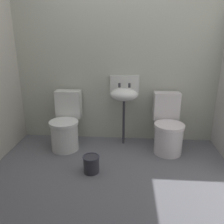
% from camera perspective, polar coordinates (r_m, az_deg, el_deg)
% --- Properties ---
extents(ground_plane, '(3.31, 2.59, 0.08)m').
position_cam_1_polar(ground_plane, '(2.75, -0.45, -16.69)').
color(ground_plane, slate).
extents(wall_back, '(3.31, 0.10, 2.13)m').
position_cam_1_polar(wall_back, '(3.42, 1.11, 10.45)').
color(wall_back, '#B9BBAB').
rests_on(wall_back, ground).
extents(toilet_left, '(0.40, 0.59, 0.78)m').
position_cam_1_polar(toilet_left, '(3.34, -11.34, -3.32)').
color(toilet_left, white).
rests_on(toilet_left, ground).
extents(toilet_right, '(0.42, 0.60, 0.78)m').
position_cam_1_polar(toilet_right, '(3.27, 13.60, -3.99)').
color(toilet_right, white).
rests_on(toilet_right, ground).
extents(sink, '(0.42, 0.35, 0.99)m').
position_cam_1_polar(sink, '(3.27, 3.03, 4.52)').
color(sink, '#34343A').
rests_on(sink, ground).
extents(bucket, '(0.20, 0.20, 0.21)m').
position_cam_1_polar(bucket, '(2.78, -5.15, -12.62)').
color(bucket, '#34343A').
rests_on(bucket, ground).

